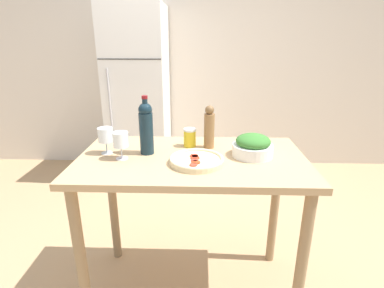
% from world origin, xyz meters
% --- Properties ---
extents(ground_plane, '(14.00, 14.00, 0.00)m').
position_xyz_m(ground_plane, '(0.00, 0.00, 0.00)').
color(ground_plane, tan).
extents(wall_back, '(6.40, 0.06, 2.60)m').
position_xyz_m(wall_back, '(0.00, 2.10, 1.30)').
color(wall_back, silver).
rests_on(wall_back, ground_plane).
extents(refrigerator, '(0.61, 0.69, 1.82)m').
position_xyz_m(refrigerator, '(-0.63, 1.72, 0.91)').
color(refrigerator, white).
rests_on(refrigerator, ground_plane).
extents(prep_counter, '(1.21, 0.69, 0.89)m').
position_xyz_m(prep_counter, '(0.00, 0.00, 0.75)').
color(prep_counter, tan).
rests_on(prep_counter, ground_plane).
extents(wine_bottle, '(0.07, 0.07, 0.32)m').
position_xyz_m(wine_bottle, '(-0.25, 0.04, 1.04)').
color(wine_bottle, '#142833').
rests_on(wine_bottle, prep_counter).
extents(wine_glass_near, '(0.08, 0.08, 0.15)m').
position_xyz_m(wine_glass_near, '(-0.37, -0.04, 0.99)').
color(wine_glass_near, silver).
rests_on(wine_glass_near, prep_counter).
extents(wine_glass_far, '(0.08, 0.08, 0.15)m').
position_xyz_m(wine_glass_far, '(-0.47, 0.04, 0.99)').
color(wine_glass_far, silver).
rests_on(wine_glass_far, prep_counter).
extents(pepper_mill, '(0.06, 0.06, 0.25)m').
position_xyz_m(pepper_mill, '(0.09, 0.15, 1.01)').
color(pepper_mill, olive).
rests_on(pepper_mill, prep_counter).
extents(salad_bowl, '(0.22, 0.22, 0.12)m').
position_xyz_m(salad_bowl, '(0.33, 0.03, 0.95)').
color(salad_bowl, white).
rests_on(salad_bowl, prep_counter).
extents(homemade_pizza, '(0.28, 0.28, 0.03)m').
position_xyz_m(homemade_pizza, '(0.03, -0.09, 0.91)').
color(homemade_pizza, beige).
rests_on(homemade_pizza, prep_counter).
extents(salt_canister, '(0.07, 0.07, 0.11)m').
position_xyz_m(salt_canister, '(-0.02, 0.17, 0.95)').
color(salt_canister, yellow).
rests_on(salt_canister, prep_counter).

